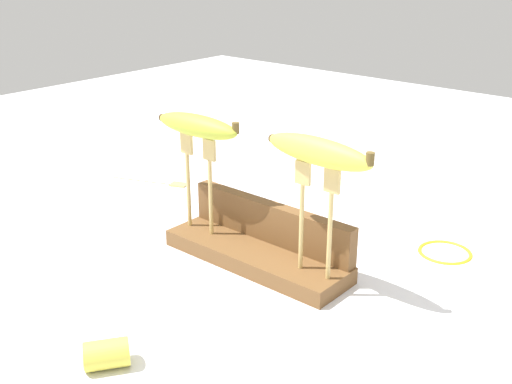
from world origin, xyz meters
TOP-DOWN VIEW (x-y plane):
  - ground_plane at (0.00, 0.00)m, footprint 3.00×3.00m
  - wooden_board at (0.00, 0.00)m, footprint 0.33×0.10m
  - board_backstop at (0.00, 0.04)m, footprint 0.33×0.02m
  - fork_stand_left at (-0.12, -0.01)m, footprint 0.08×0.01m
  - fork_stand_right at (0.12, -0.01)m, footprint 0.08×0.01m
  - banana_raised_left at (-0.12, -0.01)m, footprint 0.18×0.05m
  - banana_raised_right at (0.12, -0.01)m, footprint 0.19×0.05m
  - fork_fallen_near at (-0.41, 0.15)m, footprint 0.17×0.08m
  - banana_chunk_near at (0.04, -0.33)m, footprint 0.06×0.07m
  - wire_coil at (0.22, 0.24)m, footprint 0.09×0.09m

SIDE VIEW (x-z plane):
  - ground_plane at x=0.00m, z-range 0.00..0.00m
  - wire_coil at x=0.22m, z-range 0.00..0.01m
  - fork_fallen_near at x=-0.41m, z-range 0.00..0.01m
  - wooden_board at x=0.00m, z-range 0.00..0.03m
  - banana_chunk_near at x=0.04m, z-range 0.00..0.04m
  - board_backstop at x=0.00m, z-range 0.03..0.10m
  - fork_stand_left at x=-0.12m, z-range 0.05..0.22m
  - fork_stand_right at x=0.12m, z-range 0.05..0.22m
  - banana_raised_left at x=-0.12m, z-range 0.20..0.24m
  - banana_raised_right at x=0.12m, z-range 0.20..0.24m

